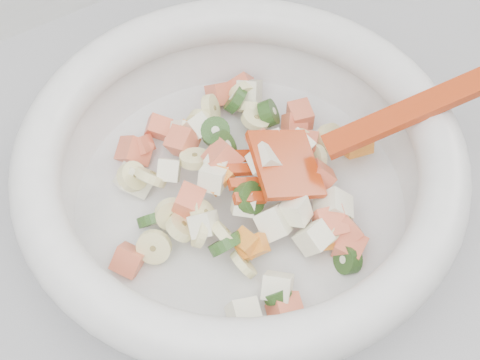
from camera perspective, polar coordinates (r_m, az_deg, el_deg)
counter at (r=1.07m, az=2.65°, el=-12.57°), size 2.00×0.60×0.90m
mixing_bowl at (r=0.60m, az=0.06°, el=0.49°), size 0.44×0.36×0.14m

